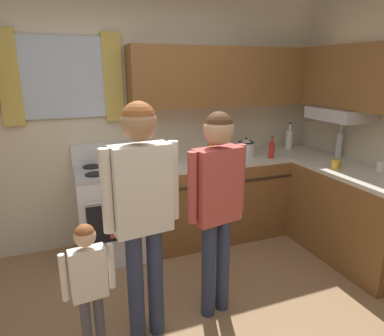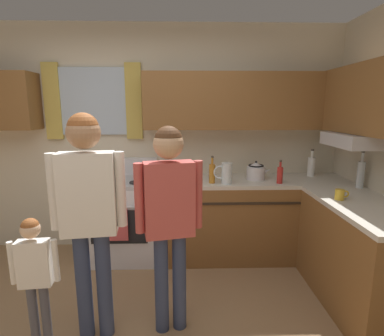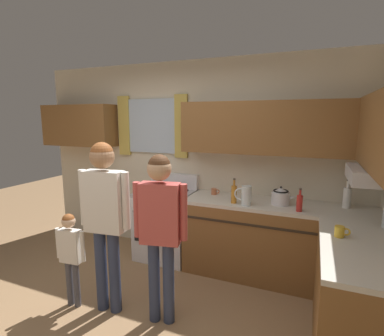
{
  "view_description": "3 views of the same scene",
  "coord_description": "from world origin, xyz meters",
  "px_view_note": "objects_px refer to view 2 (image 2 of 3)",
  "views": [
    {
      "loc": [
        -0.61,
        -1.7,
        1.82
      ],
      "look_at": [
        0.28,
        0.59,
        1.12
      ],
      "focal_mm": 32.21,
      "sensor_mm": 36.0,
      "label": 1
    },
    {
      "loc": [
        0.49,
        -1.69,
        1.67
      ],
      "look_at": [
        0.55,
        0.58,
        1.22
      ],
      "focal_mm": 28.16,
      "sensor_mm": 36.0,
      "label": 2
    },
    {
      "loc": [
        1.59,
        -1.8,
        1.86
      ],
      "look_at": [
        0.46,
        0.9,
        1.36
      ],
      "focal_mm": 27.53,
      "sensor_mm": 36.0,
      "label": 3
    }
  ],
  "objects_px": {
    "adult_in_plaid": "(169,207)",
    "mug_mustard_yellow": "(340,194)",
    "bottle_oil_amber": "(212,173)",
    "bottle_milk_white": "(311,166)",
    "cup_terracotta": "(181,174)",
    "bottle_sauce_red": "(280,175)",
    "stovetop_kettle": "(256,171)",
    "bottle_tall_clear": "(361,174)",
    "adult_holding_child": "(88,202)",
    "stove_oven": "(125,217)",
    "water_pitcher": "(226,173)",
    "small_child": "(35,268)"
  },
  "relations": [
    {
      "from": "adult_in_plaid",
      "to": "mug_mustard_yellow",
      "type": "bearing_deg",
      "value": 15.38
    },
    {
      "from": "bottle_oil_amber",
      "to": "bottle_milk_white",
      "type": "relative_size",
      "value": 0.91
    },
    {
      "from": "cup_terracotta",
      "to": "bottle_sauce_red",
      "type": "bearing_deg",
      "value": -16.86
    },
    {
      "from": "stovetop_kettle",
      "to": "bottle_sauce_red",
      "type": "bearing_deg",
      "value": -41.7
    },
    {
      "from": "bottle_tall_clear",
      "to": "bottle_sauce_red",
      "type": "relative_size",
      "value": 1.49
    },
    {
      "from": "bottle_sauce_red",
      "to": "adult_in_plaid",
      "type": "relative_size",
      "value": 0.16
    },
    {
      "from": "bottle_sauce_red",
      "to": "stovetop_kettle",
      "type": "bearing_deg",
      "value": 138.3
    },
    {
      "from": "adult_holding_child",
      "to": "stovetop_kettle",
      "type": "bearing_deg",
      "value": 40.0
    },
    {
      "from": "stove_oven",
      "to": "water_pitcher",
      "type": "distance_m",
      "value": 1.25
    },
    {
      "from": "bottle_oil_amber",
      "to": "mug_mustard_yellow",
      "type": "bearing_deg",
      "value": -30.26
    },
    {
      "from": "adult_in_plaid",
      "to": "water_pitcher",
      "type": "bearing_deg",
      "value": 61.1
    },
    {
      "from": "bottle_oil_amber",
      "to": "bottle_milk_white",
      "type": "distance_m",
      "value": 1.2
    },
    {
      "from": "adult_in_plaid",
      "to": "bottle_sauce_red",
      "type": "bearing_deg",
      "value": 41.49
    },
    {
      "from": "water_pitcher",
      "to": "small_child",
      "type": "distance_m",
      "value": 1.89
    },
    {
      "from": "bottle_tall_clear",
      "to": "small_child",
      "type": "relative_size",
      "value": 0.38
    },
    {
      "from": "bottle_tall_clear",
      "to": "adult_holding_child",
      "type": "bearing_deg",
      "value": -160.76
    },
    {
      "from": "stove_oven",
      "to": "cup_terracotta",
      "type": "height_order",
      "value": "stove_oven"
    },
    {
      "from": "small_child",
      "to": "bottle_oil_amber",
      "type": "bearing_deg",
      "value": 41.01
    },
    {
      "from": "adult_holding_child",
      "to": "bottle_sauce_red",
      "type": "bearing_deg",
      "value": 31.89
    },
    {
      "from": "mug_mustard_yellow",
      "to": "adult_in_plaid",
      "type": "distance_m",
      "value": 1.5
    },
    {
      "from": "cup_terracotta",
      "to": "bottle_milk_white",
      "type": "bearing_deg",
      "value": 0.49
    },
    {
      "from": "bottle_oil_amber",
      "to": "stove_oven",
      "type": "bearing_deg",
      "value": 170.03
    },
    {
      "from": "adult_holding_child",
      "to": "small_child",
      "type": "bearing_deg",
      "value": -166.99
    },
    {
      "from": "bottle_milk_white",
      "to": "bottle_sauce_red",
      "type": "relative_size",
      "value": 1.27
    },
    {
      "from": "stove_oven",
      "to": "adult_holding_child",
      "type": "xyz_separation_m",
      "value": [
        0.01,
        -1.23,
        0.57
      ]
    },
    {
      "from": "stove_oven",
      "to": "mug_mustard_yellow",
      "type": "distance_m",
      "value": 2.21
    },
    {
      "from": "bottle_milk_white",
      "to": "cup_terracotta",
      "type": "distance_m",
      "value": 1.5
    },
    {
      "from": "bottle_oil_amber",
      "to": "small_child",
      "type": "height_order",
      "value": "bottle_oil_amber"
    },
    {
      "from": "stovetop_kettle",
      "to": "adult_in_plaid",
      "type": "distance_m",
      "value": 1.47
    },
    {
      "from": "bottle_tall_clear",
      "to": "water_pitcher",
      "type": "relative_size",
      "value": 1.67
    },
    {
      "from": "bottle_oil_amber",
      "to": "adult_holding_child",
      "type": "height_order",
      "value": "adult_holding_child"
    },
    {
      "from": "cup_terracotta",
      "to": "water_pitcher",
      "type": "relative_size",
      "value": 0.49
    },
    {
      "from": "bottle_tall_clear",
      "to": "bottle_oil_amber",
      "type": "relative_size",
      "value": 1.28
    },
    {
      "from": "stovetop_kettle",
      "to": "adult_in_plaid",
      "type": "relative_size",
      "value": 0.18
    },
    {
      "from": "stove_oven",
      "to": "bottle_milk_white",
      "type": "bearing_deg",
      "value": 3.32
    },
    {
      "from": "mug_mustard_yellow",
      "to": "adult_holding_child",
      "type": "distance_m",
      "value": 2.05
    },
    {
      "from": "bottle_sauce_red",
      "to": "mug_mustard_yellow",
      "type": "xyz_separation_m",
      "value": [
        0.34,
        -0.58,
        -0.05
      ]
    },
    {
      "from": "bottle_milk_white",
      "to": "water_pitcher",
      "type": "bearing_deg",
      "value": -162.64
    },
    {
      "from": "stove_oven",
      "to": "bottle_milk_white",
      "type": "relative_size",
      "value": 3.51
    },
    {
      "from": "bottle_sauce_red",
      "to": "adult_holding_child",
      "type": "relative_size",
      "value": 0.15
    },
    {
      "from": "bottle_sauce_red",
      "to": "stovetop_kettle",
      "type": "relative_size",
      "value": 0.9
    },
    {
      "from": "bottle_tall_clear",
      "to": "bottle_milk_white",
      "type": "relative_size",
      "value": 1.17
    },
    {
      "from": "water_pitcher",
      "to": "adult_in_plaid",
      "type": "xyz_separation_m",
      "value": [
        -0.54,
        -0.98,
        -0.03
      ]
    },
    {
      "from": "mug_mustard_yellow",
      "to": "bottle_tall_clear",
      "type": "bearing_deg",
      "value": 44.21
    },
    {
      "from": "bottle_oil_amber",
      "to": "adult_holding_child",
      "type": "relative_size",
      "value": 0.17
    },
    {
      "from": "stove_oven",
      "to": "bottle_milk_white",
      "type": "xyz_separation_m",
      "value": [
        2.13,
        0.12,
        0.55
      ]
    },
    {
      "from": "mug_mustard_yellow",
      "to": "stove_oven",
      "type": "bearing_deg",
      "value": 158.8
    },
    {
      "from": "cup_terracotta",
      "to": "stovetop_kettle",
      "type": "bearing_deg",
      "value": -8.79
    },
    {
      "from": "bottle_oil_amber",
      "to": "adult_holding_child",
      "type": "xyz_separation_m",
      "value": [
        -0.95,
        -1.06,
        0.03
      ]
    },
    {
      "from": "bottle_tall_clear",
      "to": "water_pitcher",
      "type": "distance_m",
      "value": 1.31
    }
  ]
}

